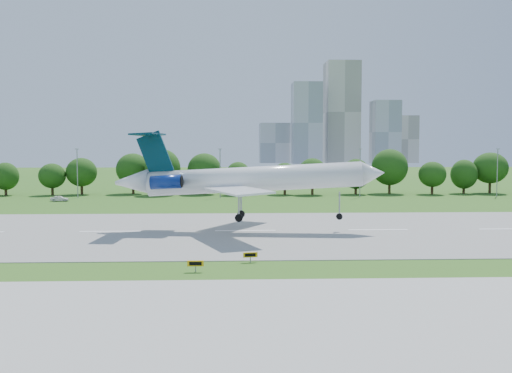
% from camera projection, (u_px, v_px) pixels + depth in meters
% --- Properties ---
extents(ground, '(600.00, 600.00, 0.00)m').
position_uv_depth(ground, '(58.00, 268.00, 59.21)').
color(ground, '#275D18').
rests_on(ground, ground).
extents(runway, '(400.00, 45.00, 0.08)m').
position_uv_depth(runway, '(110.00, 232.00, 84.13)').
color(runway, gray).
rests_on(runway, ground).
extents(tree_line, '(288.40, 8.40, 10.40)m').
position_uv_depth(tree_line, '(164.00, 171.00, 150.49)').
color(tree_line, '#382314').
rests_on(tree_line, ground).
extents(light_poles, '(175.90, 0.25, 12.19)m').
position_uv_depth(light_poles, '(149.00, 172.00, 140.41)').
color(light_poles, gray).
rests_on(light_poles, ground).
extents(skyline, '(127.00, 52.00, 80.00)m').
position_uv_depth(skyline, '(336.00, 125.00, 450.55)').
color(skyline, '#B2B2B7').
rests_on(skyline, ground).
extents(airliner, '(40.37, 29.27, 13.32)m').
position_uv_depth(airliner, '(241.00, 179.00, 84.54)').
color(airliner, white).
rests_on(airliner, ground).
extents(taxi_sign_centre, '(1.59, 0.42, 1.11)m').
position_uv_depth(taxi_sign_centre, '(250.00, 255.00, 61.80)').
color(taxi_sign_centre, gray).
rests_on(taxi_sign_centre, ground).
extents(taxi_sign_right, '(1.66, 0.24, 1.16)m').
position_uv_depth(taxi_sign_right, '(195.00, 264.00, 57.02)').
color(taxi_sign_right, gray).
rests_on(taxi_sign_right, ground).
extents(service_vehicle_b, '(4.07, 1.78, 1.37)m').
position_uv_depth(service_vehicle_b, '(60.00, 198.00, 131.72)').
color(service_vehicle_b, white).
rests_on(service_vehicle_b, ground).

